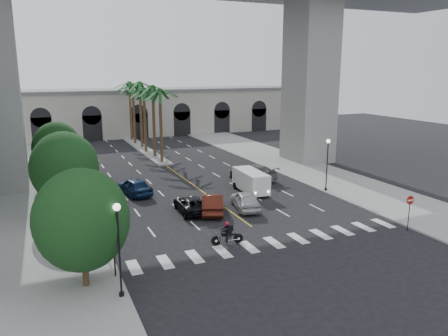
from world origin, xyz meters
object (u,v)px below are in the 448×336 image
at_px(lamp_post_left_far, 79,164).
at_px(motorcycle_rider, 228,234).
at_px(do_not_enter_sign, 410,206).
at_px(traffic_signal_far, 103,217).
at_px(lamp_post_right, 327,160).
at_px(lamp_post_left_near, 119,242).
at_px(car_c, 191,204).
at_px(pedestrian_a, 95,225).
at_px(car_b, 212,203).
at_px(car_e, 134,186).
at_px(car_a, 245,200).
at_px(car_d, 253,172).
at_px(pedestrian_b, 67,213).
at_px(traffic_signal_near, 113,238).
at_px(cargo_van, 251,181).

xyz_separation_m(lamp_post_left_far, motorcycle_rider, (8.30, -16.42, -2.47)).
bearing_deg(do_not_enter_sign, traffic_signal_far, 169.02).
bearing_deg(traffic_signal_far, lamp_post_right, 15.98).
height_order(lamp_post_left_near, traffic_signal_far, lamp_post_left_near).
distance_m(car_c, pedestrian_a, 8.80).
bearing_deg(car_b, pedestrian_a, 32.66).
distance_m(car_e, do_not_enter_sign, 24.83).
distance_m(lamp_post_right, car_a, 10.34).
relative_size(lamp_post_right, car_e, 1.07).
height_order(car_d, pedestrian_b, pedestrian_b).
bearing_deg(lamp_post_right, traffic_signal_far, -164.02).
xyz_separation_m(lamp_post_left_near, car_c, (8.24, 12.32, -2.54)).
bearing_deg(car_c, pedestrian_b, -2.18).
distance_m(traffic_signal_near, pedestrian_a, 7.20).
distance_m(lamp_post_left_near, lamp_post_right, 26.25).
relative_size(traffic_signal_near, pedestrian_b, 2.26).
bearing_deg(pedestrian_b, car_b, -0.76).
distance_m(lamp_post_left_far, pedestrian_b, 8.28).
distance_m(car_c, car_d, 12.75).
bearing_deg(car_b, car_e, -36.53).
bearing_deg(do_not_enter_sign, car_e, 135.30).
xyz_separation_m(traffic_signal_far, car_d, (18.14, 13.73, -1.65)).
bearing_deg(car_c, lamp_post_right, -174.24).
bearing_deg(car_d, traffic_signal_near, 21.30).
height_order(lamp_post_left_far, motorcycle_rider, lamp_post_left_far).
relative_size(lamp_post_left_far, car_c, 1.09).
distance_m(lamp_post_left_far, pedestrian_a, 11.70).
bearing_deg(pedestrian_b, traffic_signal_near, -72.19).
relative_size(car_a, car_c, 0.97).
xyz_separation_m(traffic_signal_far, motorcycle_rider, (8.20, -1.92, -1.75)).
distance_m(car_a, car_b, 3.01).
height_order(traffic_signal_near, car_b, traffic_signal_near).
bearing_deg(car_a, car_c, -0.77).
height_order(traffic_signal_far, car_d, traffic_signal_far).
xyz_separation_m(car_d, pedestrian_a, (-18.34, -10.71, 0.10)).
relative_size(lamp_post_left_far, pedestrian_b, 3.31).
relative_size(car_c, cargo_van, 0.93).
bearing_deg(lamp_post_left_far, pedestrian_b, -103.25).
xyz_separation_m(traffic_signal_far, do_not_enter_sign, (21.80, -5.02, -0.49)).
height_order(cargo_van, do_not_enter_sign, do_not_enter_sign).
distance_m(lamp_post_right, car_b, 13.20).
height_order(car_a, car_c, car_a).
height_order(lamp_post_left_far, pedestrian_a, lamp_post_left_far).
bearing_deg(car_e, car_c, 102.34).
bearing_deg(car_b, lamp_post_left_far, -22.37).
bearing_deg(cargo_van, car_e, 163.04).
relative_size(lamp_post_right, car_a, 1.12).
relative_size(lamp_post_right, traffic_signal_near, 1.47).
distance_m(car_a, pedestrian_a, 13.11).
relative_size(lamp_post_left_far, do_not_enter_sign, 1.93).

